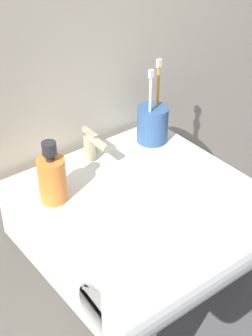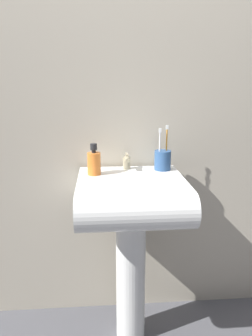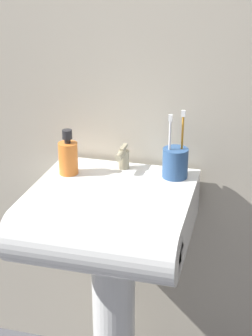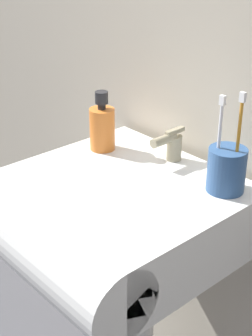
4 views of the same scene
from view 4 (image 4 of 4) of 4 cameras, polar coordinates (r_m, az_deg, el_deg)
wall_back at (r=1.20m, az=9.57°, el=17.17°), size 5.00×0.05×2.40m
sink_basin at (r=1.14m, az=-2.21°, el=-5.79°), size 0.49×0.50×0.15m
faucet at (r=1.22m, az=5.05°, el=2.60°), size 0.04×0.10×0.08m
toothbrush_cup at (r=1.10m, az=11.08°, el=-0.09°), size 0.08×0.08×0.22m
soap_bottle at (r=1.27m, az=-2.65°, el=4.58°), size 0.06×0.06×0.15m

